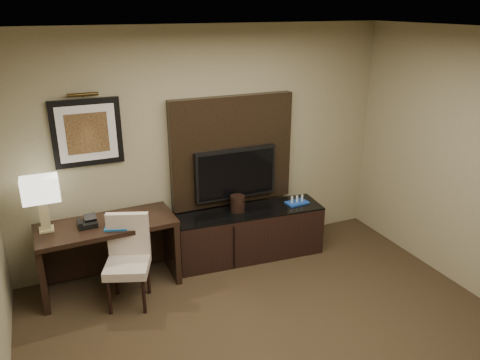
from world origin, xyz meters
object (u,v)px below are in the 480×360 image
credenza (249,233)px  ice_bucket (238,204)px  desk (110,255)px  tv (235,173)px  desk_chair (127,266)px  desk_phone (88,222)px  table_lamp (42,203)px  minibar_tray (297,200)px

credenza → ice_bucket: size_ratio=9.15×
desk → ice_bucket: (1.50, 0.03, 0.32)m
desk → credenza: size_ratio=0.80×
desk → ice_bucket: bearing=-1.0°
credenza → tv: 0.75m
desk_chair → ice_bucket: size_ratio=4.58×
credenza → desk_chair: (-1.52, -0.41, 0.14)m
desk_phone → ice_bucket: 1.69m
tv → desk_chair: (-1.43, -0.60, -0.58)m
table_lamp → desk_phone: 0.47m
ice_bucket → desk_chair: bearing=-162.5°
credenza → desk_chair: 1.58m
tv → desk_chair: 1.65m
desk → desk_phone: desk_phone is taller
desk → desk_phone: size_ratio=7.76×
tv → desk_chair: tv is taller
desk_phone → desk: bearing=-2.0°
table_lamp → minibar_tray: size_ratio=2.24×
desk_chair → table_lamp: table_lamp is taller
desk_chair → ice_bucket: desk_chair is taller
desk_phone → credenza: bearing=-2.3°
ice_bucket → minibar_tray: ice_bucket is taller
credenza → desk_phone: bearing=-175.5°
desk_chair → minibar_tray: size_ratio=3.30×
credenza → tv: (-0.09, 0.19, 0.72)m
tv → minibar_tray: bearing=-18.6°
ice_bucket → minibar_tray: size_ratio=0.72×
credenza → desk_chair: bearing=-160.5°
table_lamp → desk_phone: size_ratio=3.30×
desk → desk_chair: 0.43m
minibar_tray → desk_chair: bearing=-170.5°
table_lamp → desk_phone: (0.39, -0.07, -0.25)m
desk → ice_bucket: ice_bucket is taller
tv → table_lamp: table_lamp is taller
tv → table_lamp: size_ratio=1.67×
desk → credenza: bearing=-2.2°
desk → minibar_tray: (2.26, -0.05, 0.28)m
credenza → desk: bearing=-175.5°
credenza → ice_bucket: 0.42m
desk → table_lamp: bearing=170.7°
desk_chair → desk_phone: 0.62m
credenza → minibar_tray: size_ratio=6.59×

